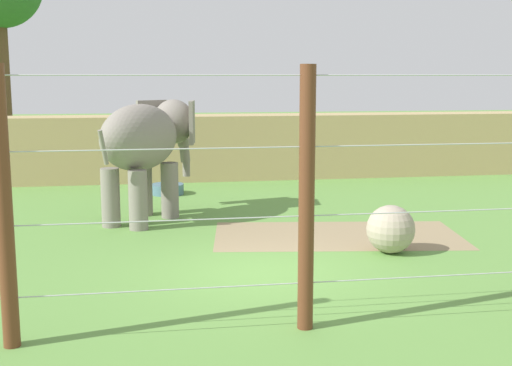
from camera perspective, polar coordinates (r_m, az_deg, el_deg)
name	(u,v)px	position (r m, az deg, el deg)	size (l,w,h in m)	color
ground_plane	(263,273)	(13.65, 0.62, -7.74)	(120.00, 120.00, 0.00)	#609342
dirt_patch	(337,235)	(16.87, 7.03, -4.49)	(6.17, 3.11, 0.01)	#937F5B
embankment_wall	(207,147)	(25.82, -4.23, 3.10)	(36.00, 1.80, 2.48)	tan
elephant	(147,142)	(18.48, -9.43, 3.53)	(3.26, 4.01, 3.31)	gray
enrichment_ball	(391,229)	(15.31, 11.54, -3.92)	(1.10, 1.10, 1.10)	tan
cable_fence	(300,200)	(10.24, 3.86, -1.47)	(9.67, 0.25, 4.16)	brown
water_tub	(168,189)	(22.68, -7.64, -0.51)	(1.10, 1.10, 0.35)	slate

